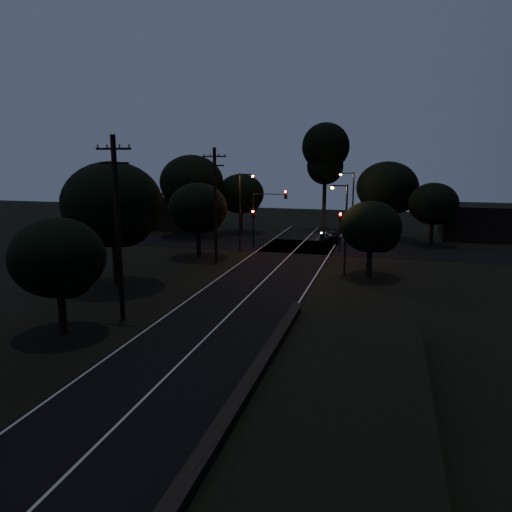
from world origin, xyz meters
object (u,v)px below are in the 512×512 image
Objects in this scene: signal_right at (340,225)px; streetlight_b at (351,204)px; utility_pole_mid at (118,226)px; car at (330,236)px; utility_pole_far at (215,204)px; tall_pine at (326,153)px; streetlight_a at (241,207)px; streetlight_c at (344,223)px; signal_mast at (269,208)px; signal_left at (253,222)px.

streetlight_b is at bearing 80.00° from signal_right.
car is at bearing 73.88° from utility_pole_mid.
signal_right is (10.60, 7.99, -2.65)m from utility_pole_far.
streetlight_b is (4.31, -11.00, -5.39)m from tall_pine.
streetlight_a is (-6.31, -17.00, -5.39)m from tall_pine.
streetlight_c is (11.83, -2.00, -1.13)m from utility_pole_far.
streetlight_c is at bearing 51.74° from utility_pole_mid.
signal_mast reaches higher than car.
utility_pole_far is 1.68× the size of signal_mast.
signal_right is (3.60, -15.01, -7.19)m from tall_pine.
tall_pine is at bearing 100.93° from streetlight_c.
signal_mast is at bearing 0.13° from signal_left.
signal_mast is (1.69, 0.00, 1.50)m from signal_left.
utility_pole_far is at bearing -111.11° from signal_mast.
utility_pole_far is at bearing -133.30° from streetlight_b.
tall_pine is 17.03m from signal_right.
streetlight_c is at bearing -87.86° from streetlight_b.
streetlight_c is (10.43, -9.99, 1.51)m from signal_left.
streetlight_c is (4.83, -25.00, -5.68)m from tall_pine.
utility_pole_far is at bearing 170.40° from streetlight_c.
streetlight_b is (10.61, 6.00, 0.00)m from streetlight_a.
car is (-1.64, 6.01, -2.15)m from signal_right.
streetlight_a is 13.72m from streetlight_c.
streetlight_a is at bearing 88.27° from utility_pole_mid.
car is at bearing -77.73° from tall_pine.
signal_left is 14.52m from streetlight_c.
utility_pole_mid is at bearing -93.21° from signal_left.
signal_left is at bearing 70.41° from streetlight_a.
signal_left is at bearing 16.47° from car.
signal_right is at bearing -100.00° from streetlight_b.
streetlight_b is at bearing 22.05° from signal_left.
signal_right is 0.51× the size of streetlight_b.
tall_pine is 1.86× the size of streetlight_c.
streetlight_b reaches higher than streetlight_c.
streetlight_b is 1.07× the size of streetlight_c.
utility_pole_mid reaches higher than utility_pole_far.
signal_right is 4.45m from streetlight_b.
streetlight_a reaches higher than car.
streetlight_c is (8.74, -9.99, 0.01)m from signal_mast.
car is at bearing 45.66° from signal_mast.
signal_mast is 13.28m from streetlight_c.
signal_mast is 0.78× the size of streetlight_b.
car is (8.96, 14.00, -4.80)m from utility_pole_far.
streetlight_b is 14.01m from streetlight_c.
streetlight_a is (0.69, 6.00, -0.85)m from utility_pole_far.
signal_right is at bearing -0.03° from signal_mast.
streetlight_c is 16.66m from car.
tall_pine is (7.00, 23.00, 4.54)m from utility_pole_far.
signal_right is at bearing 11.34° from streetlight_a.
tall_pine is 17.56m from signal_left.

